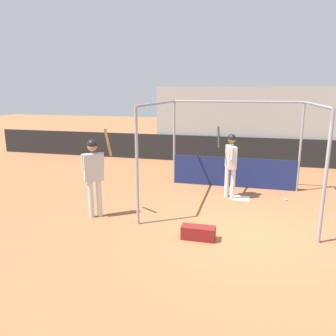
# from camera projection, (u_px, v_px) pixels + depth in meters

# --- Properties ---
(ground_plane) EXTENTS (60.00, 60.00, 0.00)m
(ground_plane) POSITION_uv_depth(u_px,v_px,m) (246.00, 235.00, 7.01)
(ground_plane) COLOR #935B38
(outfield_wall) EXTENTS (24.00, 0.12, 1.13)m
(outfield_wall) POSITION_uv_depth(u_px,v_px,m) (250.00, 151.00, 13.64)
(outfield_wall) COLOR black
(outfield_wall) RESTS_ON ground
(bleacher_section) EXTENTS (8.15, 4.00, 3.21)m
(bleacher_section) POSITION_uv_depth(u_px,v_px,m) (252.00, 122.00, 15.35)
(bleacher_section) COLOR #9E9E99
(bleacher_section) RESTS_ON ground
(batting_cage) EXTENTS (3.95, 3.69, 2.72)m
(batting_cage) POSITION_uv_depth(u_px,v_px,m) (233.00, 155.00, 9.60)
(batting_cage) COLOR gray
(batting_cage) RESTS_ON ground
(home_plate) EXTENTS (0.44, 0.44, 0.02)m
(home_plate) POSITION_uv_depth(u_px,v_px,m) (241.00, 198.00, 9.38)
(home_plate) COLOR white
(home_plate) RESTS_ON ground
(player_batter) EXTENTS (0.64, 0.86, 2.00)m
(player_batter) POSITION_uv_depth(u_px,v_px,m) (230.00, 159.00, 9.21)
(player_batter) COLOR silver
(player_batter) RESTS_ON ground
(player_waiting) EXTENTS (0.65, 0.72, 2.21)m
(player_waiting) POSITION_uv_depth(u_px,v_px,m) (94.00, 170.00, 7.77)
(player_waiting) COLOR silver
(player_waiting) RESTS_ON ground
(equipment_bag) EXTENTS (0.70, 0.28, 0.28)m
(equipment_bag) POSITION_uv_depth(u_px,v_px,m) (198.00, 233.00, 6.79)
(equipment_bag) COLOR maroon
(equipment_bag) RESTS_ON ground
(baseball) EXTENTS (0.07, 0.07, 0.07)m
(baseball) POSITION_uv_depth(u_px,v_px,m) (286.00, 199.00, 9.18)
(baseball) COLOR white
(baseball) RESTS_ON ground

